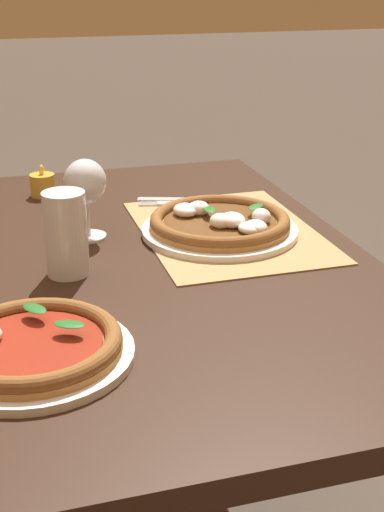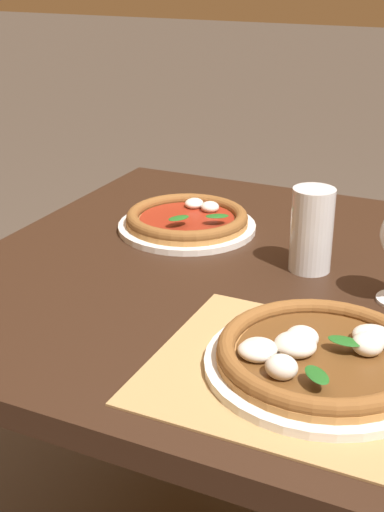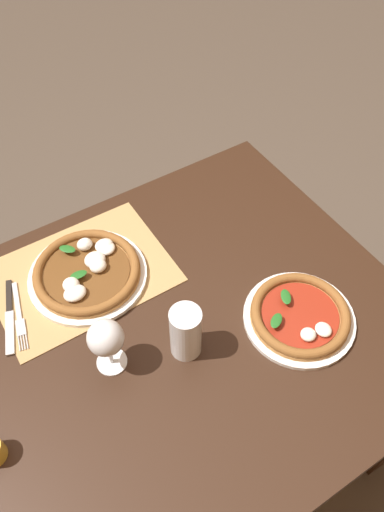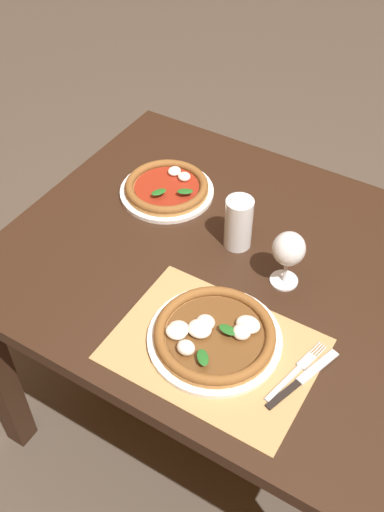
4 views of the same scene
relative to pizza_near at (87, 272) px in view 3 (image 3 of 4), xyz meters
The scene contains 9 objects.
ground_plane 0.81m from the pizza_near, 105.93° to the left, with size 24.00×24.00×0.00m, color #473D33.
dining_table 0.29m from the pizza_near, 105.93° to the left, with size 1.21×0.96×0.74m.
paper_placemat 0.03m from the pizza_near, 57.93° to the right, with size 0.45×0.33×0.00m, color #A88451.
pizza_near is the anchor object (origin of this frame).
pizza_far 0.54m from the pizza_near, 134.06° to the left, with size 0.27×0.27×0.04m.
wine_glass 0.27m from the pizza_near, 77.29° to the left, with size 0.08×0.08×0.16m.
pint_glass 0.33m from the pizza_near, 108.86° to the left, with size 0.07×0.07×0.15m.
fork 0.20m from the pizza_near, ahead, with size 0.06×0.20×0.00m.
knife 0.21m from the pizza_near, ahead, with size 0.08×0.21×0.01m.
Camera 3 is at (0.25, 0.54, 1.78)m, focal length 35.00 mm.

